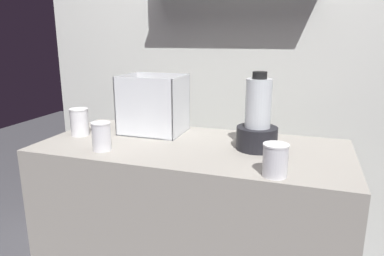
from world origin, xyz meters
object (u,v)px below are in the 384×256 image
blender_pitcher (258,122)px  carrot_display_bin (154,115)px  juice_cup_beet_far_left (80,123)px  juice_cup_mango_left (102,138)px  juice_cup_pomegranate_middle (275,162)px

blender_pitcher → carrot_display_bin: bearing=167.7°
juice_cup_beet_far_left → carrot_display_bin: bearing=28.0°
juice_cup_mango_left → juice_cup_beet_far_left: bearing=143.6°
carrot_display_bin → juice_cup_pomegranate_middle: (0.65, -0.41, -0.04)m
blender_pitcher → juice_cup_mango_left: size_ratio=2.73×
blender_pitcher → juice_cup_beet_far_left: 0.88m
carrot_display_bin → juice_cup_beet_far_left: carrot_display_bin is taller
carrot_display_bin → juice_cup_pomegranate_middle: carrot_display_bin is taller
carrot_display_bin → juice_cup_mango_left: carrot_display_bin is taller
carrot_display_bin → juice_cup_pomegranate_middle: 0.77m
juice_cup_beet_far_left → blender_pitcher: bearing=3.6°
carrot_display_bin → blender_pitcher: bearing=-12.3°
juice_cup_mango_left → juice_cup_pomegranate_middle: juice_cup_mango_left is taller
blender_pitcher → juice_cup_beet_far_left: bearing=-176.4°
carrot_display_bin → juice_cup_beet_far_left: (-0.33, -0.17, -0.03)m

